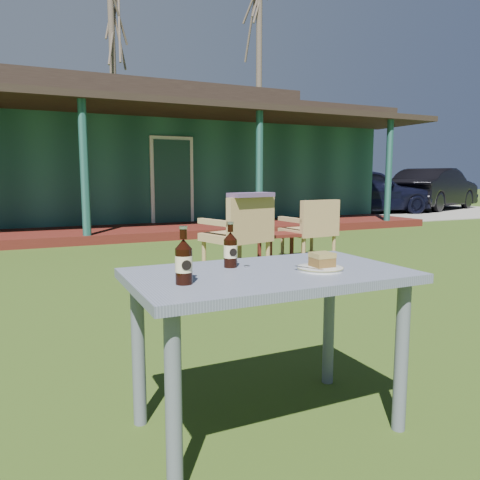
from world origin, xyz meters
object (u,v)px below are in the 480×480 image
cake_slice (322,259)px  car_near (364,191)px  cafe_table (269,294)px  plate (320,268)px  cola_bottle_near (230,249)px  armchair_right (312,226)px  side_table (281,237)px  armchair_left (241,230)px  car_far (434,189)px  cola_bottle_far (184,261)px

cake_slice → car_near: bearing=49.5°
cafe_table → plate: bearing=-20.2°
car_near → cola_bottle_near: 13.25m
armchair_right → side_table: (-0.48, -0.01, -0.13)m
armchair_left → side_table: armchair_left is taller
car_far → cola_bottle_near: size_ratio=21.22×
car_far → armchair_left: car_far is taller
cake_slice → armchair_right: (2.37, 3.64, -0.30)m
cake_slice → armchair_left: (1.13, 3.27, -0.26)m
armchair_right → side_table: armchair_right is taller
cafe_table → armchair_right: bearing=53.9°
car_near → cafe_table: (-8.79, -9.96, -0.10)m
plate → cola_bottle_near: cola_bottle_near is taller
plate → cola_bottle_near: size_ratio=0.99×
armchair_left → car_near: bearing=42.3°
cola_bottle_near → car_far: bearing=39.5°
cake_slice → armchair_left: 3.47m
car_near → car_far: (3.41, 0.35, 0.00)m
car_far → car_near: bearing=75.3°
cafe_table → armchair_right: size_ratio=1.45×
car_near → plate: bearing=149.4°
cola_bottle_far → armchair_left: size_ratio=0.25×
cake_slice → cola_bottle_near: (-0.34, 0.22, 0.04)m
cola_bottle_near → cake_slice: bearing=-32.7°
plate → cola_bottle_far: size_ratio=0.92×
armchair_right → car_near: bearing=46.0°
car_near → armchair_right: 8.90m
car_near → cola_bottle_far: size_ratio=19.00×
plate → side_table: 4.13m
cafe_table → cola_bottle_far: 0.46m
car_far → cola_bottle_far: size_ratio=19.65×
cola_bottle_far → cola_bottle_near: bearing=38.4°
armchair_left → side_table: size_ratio=1.51×
plate → armchair_left: bearing=70.7°
car_near → armchair_left: (-7.43, -6.76, -0.21)m
car_far → cola_bottle_near: 15.96m
cake_slice → cola_bottle_near: size_ratio=0.45×
cola_bottle_far → car_near: bearing=47.5°
car_far → side_table: size_ratio=7.28×
car_far → cola_bottle_far: car_far is taller
cake_slice → side_table: 4.12m
side_table → armchair_right: bearing=0.9°
car_far → cake_slice: 15.84m
car_far → cafe_table: bearing=109.7°
armchair_left → cola_bottle_far: bearing=-118.3°
armchair_left → armchair_right: (1.24, 0.36, -0.04)m
car_far → plate: car_far is taller
cafe_table → side_table: bearing=59.2°
cake_slice → cola_bottle_far: 0.64m
car_near → cake_slice: size_ratio=45.94×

